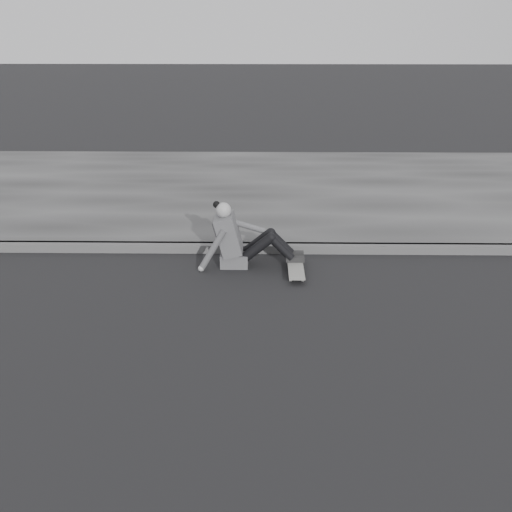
{
  "coord_description": "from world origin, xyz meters",
  "views": [
    {
      "loc": [
        -1.53,
        -4.83,
        3.01
      ],
      "look_at": [
        -1.62,
        1.22,
        0.5
      ],
      "focal_mm": 40.0,
      "sensor_mm": 36.0,
      "label": 1
    }
  ],
  "objects": [
    {
      "name": "curb",
      "position": [
        0.0,
        2.58,
        0.06
      ],
      "size": [
        24.0,
        0.16,
        0.12
      ],
      "primitive_type": "cube",
      "color": "#4B4B4B",
      "rests_on": "ground"
    },
    {
      "name": "sidewalk",
      "position": [
        0.0,
        5.6,
        0.06
      ],
      "size": [
        24.0,
        6.0,
        0.12
      ],
      "primitive_type": "cube",
      "color": "#393939",
      "rests_on": "ground"
    },
    {
      "name": "seated_woman",
      "position": [
        -1.85,
        2.12,
        0.36
      ],
      "size": [
        1.38,
        0.46,
        0.88
      ],
      "color": "#4D4D4F",
      "rests_on": "ground"
    },
    {
      "name": "skateboard",
      "position": [
        -1.12,
        1.87,
        0.07
      ],
      "size": [
        0.2,
        0.78,
        0.09
      ],
      "color": "gray",
      "rests_on": "ground"
    },
    {
      "name": "ground",
      "position": [
        0.0,
        0.0,
        0.0
      ],
      "size": [
        80.0,
        80.0,
        0.0
      ],
      "primitive_type": "plane",
      "color": "black",
      "rests_on": "ground"
    }
  ]
}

